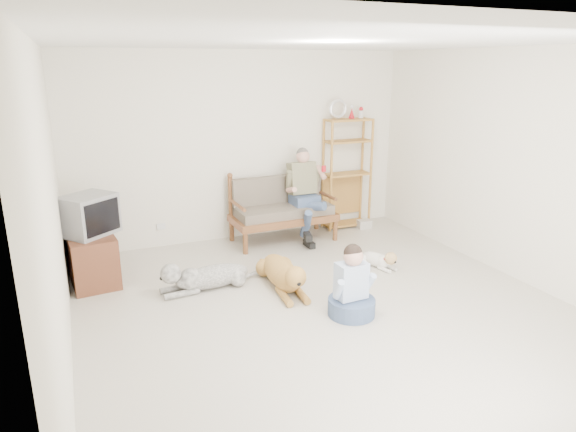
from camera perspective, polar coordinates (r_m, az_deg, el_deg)
name	(u,v)px	position (r m, az deg, el deg)	size (l,w,h in m)	color
floor	(329,312)	(5.50, 4.55, -10.60)	(5.50, 5.50, 0.00)	silver
ceiling	(336,41)	(4.90, 5.30, 18.78)	(5.50, 5.50, 0.00)	white
wall_back	(243,147)	(7.52, -5.01, 7.66)	(5.00, 5.00, 0.00)	silver
wall_left	(52,216)	(4.47, -24.73, 0.04)	(5.50, 5.50, 0.00)	silver
wall_right	(523,168)	(6.56, 24.65, 4.92)	(5.50, 5.50, 0.00)	silver
loveseat	(282,208)	(7.50, -0.71, 0.94)	(1.51, 0.73, 0.95)	brown
man	(306,200)	(7.38, 2.05, 1.75)	(0.51, 0.73, 1.19)	#43597C
etagere	(347,172)	(8.08, 6.56, 4.83)	(0.76, 0.33, 2.00)	#BC7D3B
book_stack	(364,224)	(8.22, 8.48, -0.90)	(0.21, 0.15, 0.13)	beige
tv_stand	(91,257)	(6.54, -21.05, -4.30)	(0.58, 0.94, 0.60)	brown
crt_tv	(89,215)	(6.34, -21.25, 0.12)	(0.72, 0.70, 0.47)	gray
wall_outlet	(161,226)	(7.46, -13.92, -1.13)	(0.12, 0.02, 0.08)	silver
golden_retriever	(284,274)	(5.97, -0.47, -6.46)	(0.41, 1.38, 0.42)	#A47438
shaggy_dog	(203,277)	(6.02, -9.39, -6.67)	(1.29, 0.38, 0.38)	white
terrier	(380,260)	(6.67, 10.22, -4.79)	(0.31, 0.66, 0.25)	white
child	(352,290)	(5.36, 7.09, -8.14)	(0.49, 0.49, 0.77)	#43597C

